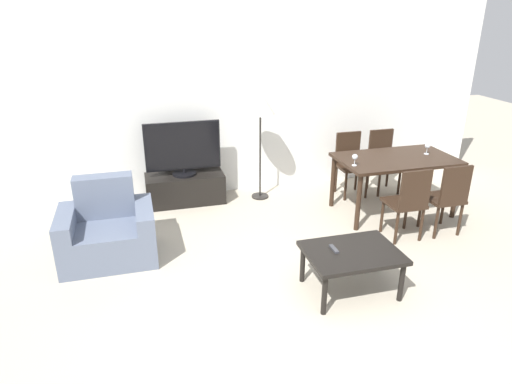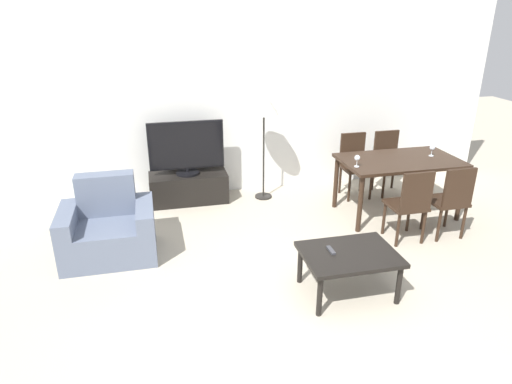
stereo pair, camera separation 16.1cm
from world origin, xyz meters
TOP-DOWN VIEW (x-y plane):
  - ground_plane at (0.00, 0.00)m, footprint 18.00×18.00m
  - wall_back at (0.00, 3.44)m, footprint 7.92×0.06m
  - armchair at (-1.67, 1.85)m, footprint 0.98×0.74m
  - tv_stand at (-0.69, 3.14)m, footprint 1.06×0.47m
  - tv at (-0.69, 3.13)m, footprint 1.01×0.32m
  - coffee_table at (0.56, 0.58)m, footprint 0.87×0.65m
  - dining_table at (1.91, 2.11)m, footprint 1.49×0.86m
  - dining_chair_near at (1.65, 1.37)m, footprint 0.40×0.40m
  - dining_chair_far at (2.17, 2.85)m, footprint 0.40×0.40m
  - dining_chair_near_right at (2.17, 1.37)m, footprint 0.40×0.40m
  - dining_chair_far_left at (1.65, 2.85)m, footprint 0.40×0.40m
  - floor_lamp at (0.36, 3.03)m, footprint 0.39×0.39m
  - remote_primary at (0.41, 0.64)m, footprint 0.04×0.15m
  - wine_glass_left at (1.24, 1.96)m, footprint 0.07×0.07m
  - wine_glass_center at (2.36, 2.13)m, footprint 0.07×0.07m

SIDE VIEW (x-z plane):
  - ground_plane at x=0.00m, z-range 0.00..0.00m
  - tv_stand at x=-0.69m, z-range 0.00..0.41m
  - armchair at x=-1.67m, z-range -0.14..0.72m
  - coffee_table at x=0.56m, z-range 0.17..0.60m
  - remote_primary at x=0.41m, z-range 0.43..0.45m
  - dining_chair_near at x=1.65m, z-range 0.05..0.94m
  - dining_chair_far at x=2.17m, z-range 0.05..0.94m
  - dining_chair_near_right at x=2.17m, z-range 0.05..0.94m
  - dining_chair_far_left at x=1.65m, z-range 0.05..0.94m
  - dining_table at x=1.91m, z-range 0.29..1.05m
  - tv at x=-0.69m, z-range 0.41..1.14m
  - wine_glass_left at x=1.24m, z-range 0.78..0.93m
  - wine_glass_center at x=2.36m, z-range 0.78..0.93m
  - floor_lamp at x=0.36m, z-range 0.55..2.05m
  - wall_back at x=0.00m, z-range 0.00..2.70m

